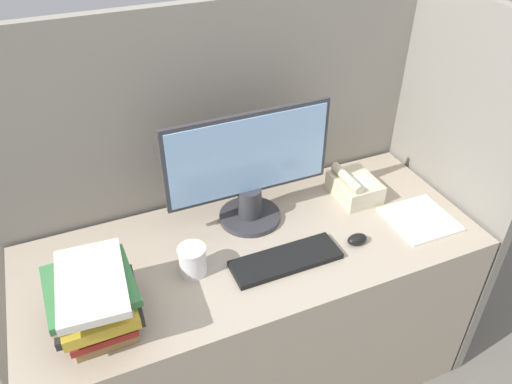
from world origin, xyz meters
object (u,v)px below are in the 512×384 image
at_px(keyboard, 286,260).
at_px(monitor, 249,172).
at_px(coffee_cup, 193,260).
at_px(mouse, 357,239).
at_px(desk_telephone, 354,187).
at_px(book_stack, 95,299).

bearing_deg(keyboard, monitor, 94.48).
distance_m(keyboard, coffee_cup, 0.31).
distance_m(keyboard, mouse, 0.27).
xyz_separation_m(monitor, keyboard, (0.02, -0.26, -0.19)).
relative_size(mouse, desk_telephone, 0.38).
xyz_separation_m(monitor, book_stack, (-0.59, -0.28, -0.10)).
bearing_deg(desk_telephone, mouse, -119.51).
bearing_deg(book_stack, mouse, -0.00).
height_order(keyboard, book_stack, book_stack).
relative_size(keyboard, mouse, 5.06).
xyz_separation_m(monitor, desk_telephone, (0.43, -0.03, -0.16)).
bearing_deg(monitor, mouse, -43.71).
bearing_deg(mouse, desk_telephone, 60.49).
xyz_separation_m(keyboard, book_stack, (-0.61, -0.01, 0.09)).
relative_size(keyboard, desk_telephone, 1.93).
height_order(monitor, desk_telephone, monitor).
relative_size(monitor, mouse, 8.15).
relative_size(book_stack, desk_telephone, 1.61).
bearing_deg(keyboard, mouse, -2.84).
xyz_separation_m(keyboard, desk_telephone, (0.41, 0.23, 0.03)).
xyz_separation_m(monitor, mouse, (0.29, -0.28, -0.19)).
relative_size(mouse, coffee_cup, 0.72).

